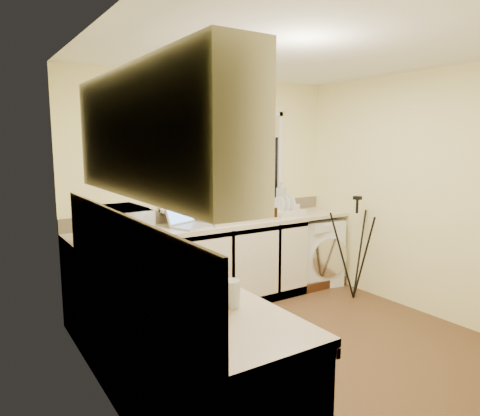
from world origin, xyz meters
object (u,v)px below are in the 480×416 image
(plant_b, at_px, (202,196))
(soap_bottle_green, at_px, (269,191))
(tripod, at_px, (355,248))
(glass_jug, at_px, (231,293))
(laptop, at_px, (186,220))
(plant_d, at_px, (252,192))
(cup_back, at_px, (295,208))
(washing_machine, at_px, (313,251))
(soap_bottle_clear, at_px, (281,191))
(plant_c, at_px, (228,194))
(cup_left, at_px, (194,294))
(plant_a, at_px, (184,196))
(steel_jar, at_px, (180,283))
(dish_rack, at_px, (286,213))
(kettle, at_px, (162,252))
(microwave, at_px, (121,227))

(plant_b, distance_m, soap_bottle_green, 0.90)
(tripod, bearing_deg, glass_jug, -172.04)
(laptop, xyz_separation_m, plant_d, (0.96, 0.22, 0.20))
(plant_b, height_order, cup_back, plant_b)
(tripod, distance_m, plant_d, 1.33)
(washing_machine, xyz_separation_m, soap_bottle_clear, (-0.33, 0.23, 0.75))
(tripod, height_order, plant_d, plant_d)
(plant_c, bearing_deg, glass_jug, -121.02)
(plant_b, xyz_separation_m, plant_c, (0.33, 0.00, 0.00))
(soap_bottle_green, relative_size, cup_left, 2.48)
(plant_d, xyz_separation_m, cup_left, (-1.86, -2.16, -0.23))
(plant_a, bearing_deg, steel_jar, -116.62)
(laptop, relative_size, soap_bottle_clear, 2.23)
(glass_jug, bearing_deg, laptop, 69.87)
(tripod, height_order, cup_back, tripod)
(laptop, relative_size, plant_c, 2.00)
(plant_d, distance_m, cup_left, 2.86)
(tripod, bearing_deg, plant_c, 118.95)
(dish_rack, xyz_separation_m, cup_back, (0.21, 0.09, 0.02))
(laptop, bearing_deg, plant_a, 46.59)
(steel_jar, bearing_deg, kettle, 77.24)
(laptop, bearing_deg, dish_rack, -21.13)
(kettle, bearing_deg, cup_back, 29.82)
(dish_rack, relative_size, plant_b, 1.76)
(soap_bottle_green, bearing_deg, cup_left, -134.28)
(cup_left, bearing_deg, cup_back, 40.23)
(laptop, bearing_deg, plant_b, 17.08)
(dish_rack, distance_m, cup_back, 0.23)
(plant_c, bearing_deg, tripod, -39.34)
(kettle, bearing_deg, cup_left, -99.60)
(tripod, distance_m, cup_back, 0.87)
(plant_c, distance_m, cup_back, 0.89)
(dish_rack, bearing_deg, soap_bottle_green, 101.95)
(laptop, bearing_deg, kettle, -143.66)
(steel_jar, bearing_deg, tripod, 22.45)
(microwave, height_order, plant_a, plant_a)
(plant_a, distance_m, plant_c, 0.54)
(kettle, height_order, plant_d, plant_d)
(microwave, xyz_separation_m, soap_bottle_clear, (2.23, 0.72, 0.10))
(cup_back, bearing_deg, tripod, -70.71)
(plant_b, bearing_deg, steel_jar, -121.22)
(steel_jar, distance_m, microwave, 1.29)
(washing_machine, distance_m, plant_b, 1.63)
(laptop, height_order, plant_b, plant_b)
(washing_machine, distance_m, laptop, 1.82)
(kettle, relative_size, plant_d, 0.90)
(glass_jug, relative_size, soap_bottle_clear, 0.66)
(dish_rack, bearing_deg, plant_a, 163.71)
(plant_d, bearing_deg, plant_a, 178.84)
(laptop, xyz_separation_m, kettle, (-0.78, -1.22, 0.04))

